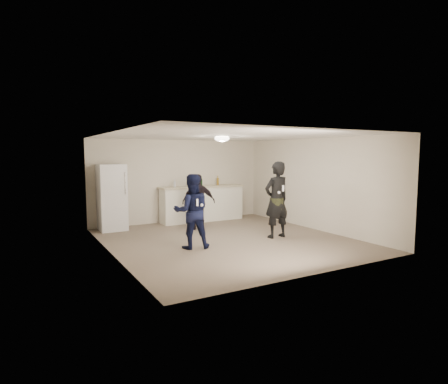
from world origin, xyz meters
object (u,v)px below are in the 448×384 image
fridge (112,197)px  counter (202,204)px  spectator (199,202)px  woman (277,200)px  man (192,211)px  shaker (196,184)px

fridge → counter: bearing=1.5°
fridge → spectator: (2.09, -1.10, -0.14)m
counter → woman: size_ratio=1.37×
man → spectator: bearing=-103.2°
man → woman: woman is taller
man → counter: bearing=-103.2°
shaker → woman: woman is taller
man → spectator: (1.03, 1.79, -0.06)m
counter → fridge: fridge is taller
fridge → man: fridge is taller
shaker → woman: bearing=-75.5°
counter → shaker: shaker is taller
man → woman: 2.27m
shaker → man: 3.32m
counter → spectator: bearing=-119.9°
fridge → man: 3.08m
counter → woman: 3.10m
woman → man: bearing=-3.4°
counter → woman: (0.57, -3.02, 0.42)m
spectator → woman: bearing=146.7°
shaker → woman: size_ratio=0.09×
counter → man: (-1.70, -2.96, 0.29)m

